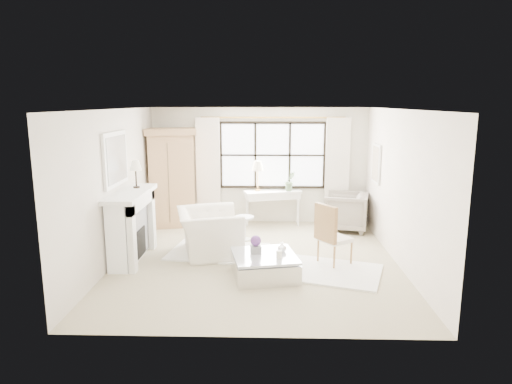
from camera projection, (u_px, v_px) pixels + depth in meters
floor at (256, 260)px, 8.26m from camera, size 5.50×5.50×0.00m
ceiling at (256, 109)px, 7.73m from camera, size 5.50×5.50×0.00m
wall_back at (260, 166)px, 10.69m from camera, size 5.00×0.00×5.00m
wall_front at (250, 231)px, 5.30m from camera, size 5.00×0.00×5.00m
wall_left at (115, 187)px, 8.06m from camera, size 0.00×5.50×5.50m
wall_right at (400, 188)px, 7.92m from camera, size 0.00×5.50×5.50m
window_pane at (273, 155)px, 10.61m from camera, size 2.40×0.02×1.50m
window_frame at (273, 155)px, 10.60m from camera, size 2.50×0.04×1.50m
curtain_rod at (273, 118)px, 10.38m from camera, size 3.30×0.04×0.04m
curtain_left at (208, 171)px, 10.65m from camera, size 0.55×0.10×2.47m
curtain_right at (337, 171)px, 10.56m from camera, size 0.55×0.10×2.47m
fireplace at (130, 225)px, 8.19m from camera, size 0.58×1.66×1.26m
mirror_frame at (115, 159)px, 7.97m from camera, size 0.05×1.15×0.95m
mirror_glass at (117, 159)px, 7.97m from camera, size 0.02×1.00×0.80m
art_frame at (376, 164)px, 9.55m from camera, size 0.04×0.62×0.82m
art_canvas at (375, 164)px, 9.55m from camera, size 0.01×0.52×0.72m
mantel_lamp at (135, 167)px, 8.35m from camera, size 0.22×0.22×0.51m
armoire at (171, 177)px, 10.37m from camera, size 1.26×0.95×2.24m
console_table at (273, 207)px, 10.63m from camera, size 1.37×0.80×0.80m
console_lamp at (258, 167)px, 10.47m from camera, size 0.28×0.28×0.69m
orchid_plant at (290, 181)px, 10.50m from camera, size 0.30×0.27×0.45m
side_table at (244, 225)px, 9.41m from camera, size 0.40×0.40×0.51m
rug_left at (219, 251)px, 8.70m from camera, size 1.97×1.52×0.03m
rug_right at (329, 271)px, 7.68m from camera, size 1.97×1.71×0.03m
club_armchair at (209, 232)px, 8.54m from camera, size 1.41×1.53×0.84m
wingback_chair at (346, 211)px, 10.16m from camera, size 1.12×1.10×0.84m
french_chair at (334, 247)px, 8.00m from camera, size 0.67×0.67×1.08m
coffee_table at (264, 266)px, 7.46m from camera, size 1.18×1.18×0.38m
planter_box at (256, 249)px, 7.48m from camera, size 0.19×0.19×0.12m
planter_flowers at (256, 241)px, 7.45m from camera, size 0.18×0.18×0.18m
pillar_candle at (279, 254)px, 7.25m from camera, size 0.09×0.09×0.12m
coffee_vase at (282, 247)px, 7.55m from camera, size 0.19×0.19×0.16m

